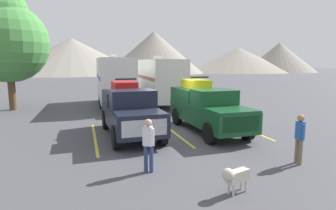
% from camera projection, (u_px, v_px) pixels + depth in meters
% --- Properties ---
extents(ground_plane, '(240.00, 240.00, 0.00)m').
position_uv_depth(ground_plane, '(173.00, 132.00, 13.92)').
color(ground_plane, '#47474C').
extents(pickup_truck_a, '(2.31, 5.46, 2.60)m').
position_uv_depth(pickup_truck_a, '(129.00, 109.00, 13.19)').
color(pickup_truck_a, black).
rests_on(pickup_truck_a, ground).
extents(pickup_truck_b, '(2.26, 5.77, 2.65)m').
position_uv_depth(pickup_truck_b, '(206.00, 107.00, 14.05)').
color(pickup_truck_b, '#144723').
rests_on(pickup_truck_b, ground).
extents(lot_stripe_a, '(0.12, 5.50, 0.01)m').
position_uv_depth(lot_stripe_a, '(95.00, 138.00, 12.76)').
color(lot_stripe_a, gold).
rests_on(lot_stripe_a, ground).
extents(lot_stripe_b, '(0.12, 5.50, 0.01)m').
position_uv_depth(lot_stripe_b, '(174.00, 132.00, 13.82)').
color(lot_stripe_b, gold).
rests_on(lot_stripe_b, ground).
extents(lot_stripe_c, '(0.12, 5.50, 0.01)m').
position_uv_depth(lot_stripe_c, '(242.00, 127.00, 14.88)').
color(lot_stripe_c, gold).
rests_on(lot_stripe_c, ground).
extents(camper_trailer_a, '(2.54, 9.00, 3.98)m').
position_uv_depth(camper_trailer_a, '(114.00, 79.00, 21.80)').
color(camper_trailer_a, white).
rests_on(camper_trailer_a, ground).
extents(camper_trailer_b, '(2.53, 7.92, 3.87)m').
position_uv_depth(camper_trailer_b, '(161.00, 80.00, 21.99)').
color(camper_trailer_b, silver).
rests_on(camper_trailer_b, ground).
extents(person_a, '(0.35, 0.28, 1.68)m').
position_uv_depth(person_a, '(148.00, 142.00, 8.69)').
color(person_a, navy).
rests_on(person_a, ground).
extents(person_b, '(0.23, 0.37, 1.67)m').
position_uv_depth(person_b, '(300.00, 136.00, 9.42)').
color(person_b, '#726047').
rests_on(person_b, ground).
extents(dog, '(0.95, 0.50, 0.75)m').
position_uv_depth(dog, '(234.00, 176.00, 7.28)').
color(dog, beige).
rests_on(dog, ground).
extents(tree_a, '(5.45, 5.45, 8.50)m').
position_uv_depth(tree_a, '(6.00, 36.00, 19.50)').
color(tree_a, brown).
rests_on(tree_a, ground).
extents(mountain_ridge, '(139.27, 40.24, 14.16)m').
position_uv_depth(mountain_ridge, '(78.00, 54.00, 81.53)').
color(mountain_ridge, gray).
rests_on(mountain_ridge, ground).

